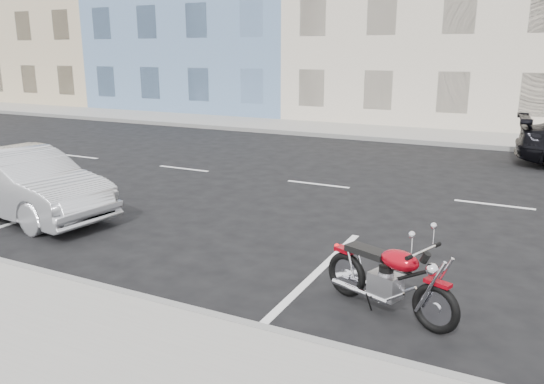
{
  "coord_description": "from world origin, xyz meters",
  "views": [
    {
      "loc": [
        2.64,
        -11.71,
        3.11
      ],
      "look_at": [
        -1.31,
        -3.88,
        0.8
      ],
      "focal_mm": 35.0,
      "sensor_mm": 36.0,
      "label": 1
    }
  ],
  "objects": [
    {
      "name": "ground",
      "position": [
        0.0,
        0.0,
        0.0
      ],
      "size": [
        120.0,
        120.0,
        0.0
      ],
      "primitive_type": "plane",
      "color": "black",
      "rests_on": "ground"
    },
    {
      "name": "sidewalk_far",
      "position": [
        -5.0,
        8.7,
        0.07
      ],
      "size": [
        80.0,
        3.4,
        0.15
      ],
      "primitive_type": "cube",
      "color": "gray",
      "rests_on": "ground"
    },
    {
      "name": "curb_far",
      "position": [
        -5.0,
        7.0,
        0.08
      ],
      "size": [
        80.0,
        0.12,
        0.16
      ],
      "primitive_type": "cube",
      "color": "gray",
      "rests_on": "ground"
    },
    {
      "name": "bldg_far_west",
      "position": [
        -26.0,
        16.3,
        6.0
      ],
      "size": [
        12.0,
        12.0,
        12.0
      ],
      "primitive_type": "cube",
      "color": "#C1AD8A",
      "rests_on": "ground"
    },
    {
      "name": "motorcycle",
      "position": [
        1.86,
        -5.99,
        0.43
      ],
      "size": [
        1.81,
        0.87,
        0.95
      ],
      "rotation": [
        0.0,
        0.0,
        -0.36
      ],
      "color": "black",
      "rests_on": "ground"
    },
    {
      "name": "sedan_silver",
      "position": [
        -6.12,
        -4.98,
        0.66
      ],
      "size": [
        4.15,
        1.88,
        1.32
      ],
      "primitive_type": "imported",
      "rotation": [
        0.0,
        0.0,
        1.45
      ],
      "color": "#ACAEB3",
      "rests_on": "ground"
    }
  ]
}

